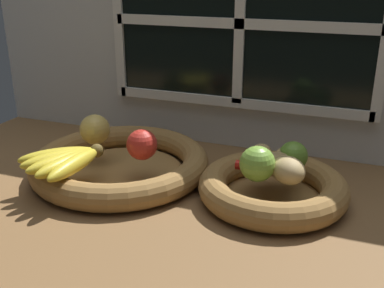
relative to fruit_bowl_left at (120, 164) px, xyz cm
name	(u,v)px	position (x,y,z in cm)	size (l,w,h in cm)	color
ground_plane	(198,200)	(19.46, -2.70, -4.12)	(140.00, 90.00, 3.00)	brown
back_wall	(242,36)	(19.46, 27.07, 25.27)	(140.00, 4.60, 55.00)	silver
fruit_bowl_left	(120,164)	(0.00, 0.00, 0.00)	(39.21, 39.21, 5.61)	olive
fruit_bowl_right	(273,188)	(34.04, 0.00, 0.02)	(29.43, 29.43, 5.61)	olive
apple_golden_left	(95,130)	(-7.25, 2.08, 6.41)	(6.84, 6.84, 6.84)	#DBB756
apple_red_right	(142,145)	(6.74, -2.20, 6.23)	(6.48, 6.48, 6.48)	red
banana_bunch_front	(65,160)	(-5.64, -11.68, 4.62)	(14.50, 17.27, 3.25)	yellow
potato_large	(274,164)	(34.04, 0.00, 5.28)	(7.00, 4.64, 4.57)	#A38451
potato_small	(288,171)	(37.14, -3.10, 5.52)	(7.27, 5.92, 5.07)	tan
potato_oblong	(260,156)	(30.56, 2.71, 5.33)	(6.95, 4.60, 4.69)	tan
potato_back	(288,157)	(35.98, 4.26, 5.22)	(8.01, 5.51, 4.46)	tan
lime_near	(257,164)	(31.54, -3.75, 6.38)	(6.77, 6.77, 6.77)	#7AAD3D
lime_far	(293,156)	(36.96, 3.75, 5.88)	(5.78, 5.78, 5.78)	olive
chili_pepper	(264,169)	(32.16, -0.33, 3.97)	(1.97, 1.97, 11.32)	red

